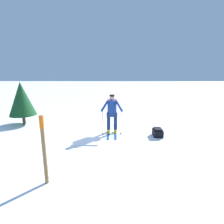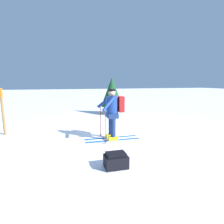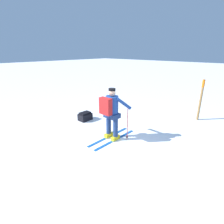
{
  "view_description": "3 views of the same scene",
  "coord_description": "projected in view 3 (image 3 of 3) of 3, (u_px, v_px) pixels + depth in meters",
  "views": [
    {
      "loc": [
        -7.53,
        -0.66,
        2.5
      ],
      "look_at": [
        -0.53,
        -0.56,
        0.88
      ],
      "focal_mm": 28.0,
      "sensor_mm": 36.0,
      "label": 1
    },
    {
      "loc": [
        -1.93,
        -5.74,
        1.81
      ],
      "look_at": [
        -0.53,
        -0.56,
        0.88
      ],
      "focal_mm": 28.0,
      "sensor_mm": 36.0,
      "label": 2
    },
    {
      "loc": [
        3.08,
        2.77,
        2.63
      ],
      "look_at": [
        -0.53,
        -0.56,
        0.88
      ],
      "focal_mm": 28.0,
      "sensor_mm": 36.0,
      "label": 3
    }
  ],
  "objects": [
    {
      "name": "trail_marker",
      "position": [
        201.0,
        97.0,
        6.67
      ],
      "size": [
        0.1,
        0.1,
        1.6
      ],
      "color": "olive",
      "rests_on": "ground_plane"
    },
    {
      "name": "ground_plane",
      "position": [
        114.0,
        152.0,
        4.79
      ],
      "size": [
        80.0,
        80.0,
        0.0
      ],
      "primitive_type": "plane",
      "color": "white"
    },
    {
      "name": "dropped_backpack",
      "position": [
        85.0,
        116.0,
        6.9
      ],
      "size": [
        0.49,
        0.36,
        0.32
      ],
      "color": "black",
      "rests_on": "ground_plane"
    },
    {
      "name": "skier",
      "position": [
        111.0,
        111.0,
        5.17
      ],
      "size": [
        1.74,
        0.91,
        1.6
      ],
      "color": "#144C9E",
      "rests_on": "ground_plane"
    }
  ]
}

